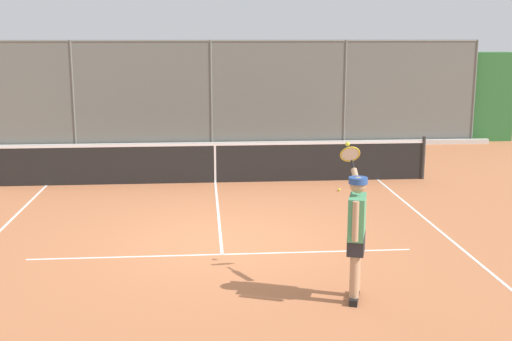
{
  "coord_description": "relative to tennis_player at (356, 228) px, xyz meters",
  "views": [
    {
      "loc": [
        0.28,
        10.99,
        3.54
      ],
      "look_at": [
        -0.7,
        -0.98,
        1.05
      ],
      "focal_mm": 46.18,
      "sensor_mm": 36.0,
      "label": 1
    }
  ],
  "objects": [
    {
      "name": "tennis_net",
      "position": [
        1.74,
        -7.38,
        -0.51
      ],
      "size": [
        10.43,
        0.09,
        1.07
      ],
      "color": "#2D2D2D",
      "rests_on": "ground"
    },
    {
      "name": "fence_backdrop",
      "position": [
        1.74,
        -13.36,
        0.46
      ],
      "size": [
        20.27,
        1.37,
        3.37
      ],
      "color": "slate",
      "rests_on": "ground"
    },
    {
      "name": "ground_plane",
      "position": [
        1.74,
        -2.7,
        -1.01
      ],
      "size": [
        60.0,
        60.0,
        0.0
      ],
      "primitive_type": "plane",
      "color": "#B76B42"
    },
    {
      "name": "court_line_markings",
      "position": [
        1.74,
        -1.71,
        -1.01
      ],
      "size": [
        8.12,
        9.81,
        0.01
      ],
      "color": "white",
      "rests_on": "ground"
    },
    {
      "name": "tennis_ball_near_baseline",
      "position": [
        -1.09,
        -6.25,
        -0.98
      ],
      "size": [
        0.07,
        0.07,
        0.07
      ],
      "primitive_type": "sphere",
      "color": "#CCDB33",
      "rests_on": "ground"
    },
    {
      "name": "tennis_player",
      "position": [
        0.0,
        0.0,
        0.0
      ],
      "size": [
        0.4,
        1.42,
        2.0
      ],
      "rotation": [
        0.0,
        0.0,
        -1.87
      ],
      "color": "black",
      "rests_on": "ground"
    }
  ]
}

